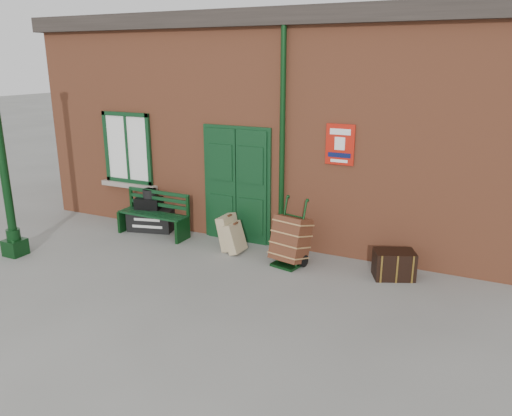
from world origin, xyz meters
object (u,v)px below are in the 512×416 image
Objects in this scene: houdini_trunk at (152,219)px; dark_trunk at (394,264)px; porter_trolley at (291,240)px; bench at (155,213)px.

dark_trunk is (5.05, -0.26, 0.00)m from houdini_trunk.
houdini_trunk is at bearing 153.32° from dark_trunk.
houdini_trunk is at bearing -175.48° from porter_trolley.
houdini_trunk is 1.44× the size of dark_trunk.
houdini_trunk is at bearing 141.73° from bench.
bench is 0.39m from houdini_trunk.
dark_trunk is at bearing 0.52° from bench.
dark_trunk is at bearing 18.87° from porter_trolley.
porter_trolley reaches higher than bench.
bench is at bearing 155.58° from dark_trunk.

